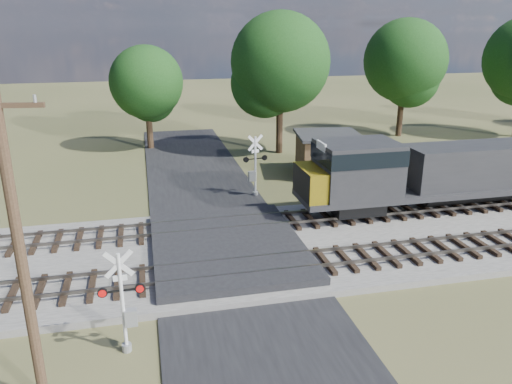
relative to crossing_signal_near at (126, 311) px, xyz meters
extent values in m
plane|color=#414927|center=(4.50, 6.16, -1.55)|extent=(160.00, 160.00, 0.00)
cube|color=gray|center=(14.50, 6.66, -1.40)|extent=(140.00, 10.00, 0.30)
cube|color=black|center=(4.50, 6.16, -1.51)|extent=(7.00, 60.00, 0.08)
cube|color=#262628|center=(4.50, 6.66, -1.23)|extent=(7.00, 9.00, 0.62)
cube|color=black|center=(6.50, 4.16, -1.16)|extent=(44.00, 2.60, 0.18)
cube|color=#5A554D|center=(14.50, 3.44, -0.99)|extent=(140.00, 0.08, 0.15)
cube|color=#5A554D|center=(14.50, 4.88, -0.99)|extent=(140.00, 0.08, 0.15)
cube|color=black|center=(6.50, 9.16, -1.16)|extent=(44.00, 2.60, 0.18)
cube|color=#5A554D|center=(14.50, 8.44, -0.99)|extent=(140.00, 0.08, 0.15)
cube|color=#5A554D|center=(14.50, 9.88, -0.99)|extent=(140.00, 0.08, 0.15)
cylinder|color=silver|center=(-0.08, 0.00, 0.26)|extent=(0.13, 0.13, 3.61)
cylinder|color=#939598|center=(-0.08, 0.00, -1.41)|extent=(0.33, 0.33, 0.27)
cube|color=silver|center=(-0.08, 0.00, 1.70)|extent=(0.95, 0.06, 0.95)
cube|color=silver|center=(-0.08, 0.00, 1.70)|extent=(0.95, 0.06, 0.95)
cube|color=silver|center=(-0.08, 0.00, 1.21)|extent=(0.45, 0.04, 0.20)
cube|color=black|center=(-0.08, 0.00, 0.75)|extent=(1.45, 0.10, 0.05)
cylinder|color=red|center=(-0.66, -0.02, 0.75)|extent=(0.33, 0.10, 0.33)
cylinder|color=red|center=(0.51, 0.01, 0.75)|extent=(0.33, 0.10, 0.33)
cube|color=#939598|center=(0.15, 0.00, -0.28)|extent=(0.41, 0.28, 0.59)
cylinder|color=silver|center=(7.67, 14.59, 0.39)|extent=(0.14, 0.14, 3.87)
cylinder|color=#939598|center=(7.67, 14.59, -1.40)|extent=(0.35, 0.35, 0.29)
cube|color=silver|center=(7.67, 14.59, 1.94)|extent=(1.00, 0.22, 1.01)
cube|color=silver|center=(7.67, 14.59, 1.94)|extent=(1.00, 0.22, 1.01)
cube|color=silver|center=(7.67, 14.59, 1.40)|extent=(0.48, 0.11, 0.21)
cube|color=black|center=(7.67, 14.59, 0.92)|extent=(1.54, 0.33, 0.06)
cylinder|color=red|center=(8.29, 14.70, 0.92)|extent=(0.36, 0.16, 0.35)
cylinder|color=red|center=(7.05, 14.48, 0.92)|extent=(0.36, 0.16, 0.35)
cube|color=#939598|center=(7.44, 14.54, -0.19)|extent=(0.48, 0.36, 0.63)
cylinder|color=#39251A|center=(-2.40, -1.86, 3.07)|extent=(0.31, 0.31, 9.23)
cube|color=#3F2D1B|center=(13.84, 18.16, -0.13)|extent=(4.59, 4.59, 2.83)
cube|color=#2B2B2D|center=(13.84, 18.16, 1.38)|extent=(5.05, 5.05, 0.20)
cylinder|color=black|center=(1.51, 29.14, 0.67)|extent=(0.56, 0.56, 4.43)
sphere|color=#143611|center=(1.51, 29.14, 4.21)|extent=(6.20, 6.20, 6.20)
cylinder|color=black|center=(12.18, 25.24, 1.34)|extent=(0.56, 0.56, 5.77)
sphere|color=#143611|center=(12.18, 25.24, 5.96)|extent=(8.08, 8.08, 8.08)
cylinder|color=black|center=(25.41, 29.10, 1.22)|extent=(0.56, 0.56, 5.53)
sphere|color=#143611|center=(25.41, 29.10, 5.64)|extent=(7.74, 7.74, 7.74)
camera|label=1|loc=(1.00, -14.82, 8.91)|focal=35.00mm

